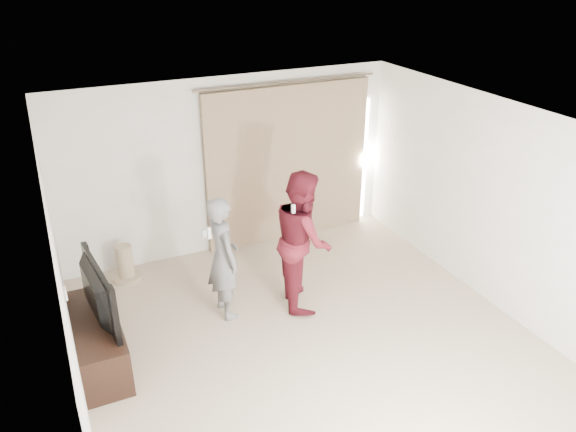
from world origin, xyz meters
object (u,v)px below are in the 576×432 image
object	(u,v)px
person_man	(223,258)
person_woman	(303,239)
tv_console	(98,341)
tv	(89,295)

from	to	relation	value
person_man	person_woman	bearing A→B (deg)	-9.16
tv_console	person_woman	xyz separation A→B (m)	(2.56, 0.14, 0.62)
tv	person_man	world-z (taller)	person_man
tv	person_woman	xyz separation A→B (m)	(2.56, 0.14, 0.02)
tv	tv_console	bearing A→B (deg)	-6.61
person_man	tv	bearing A→B (deg)	-169.25
person_man	person_woman	xyz separation A→B (m)	(0.99, -0.16, 0.11)
tv_console	tv	size ratio (longest dim) A/B	1.24
tv	person_man	distance (m)	1.60
person_woman	person_man	bearing A→B (deg)	170.84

